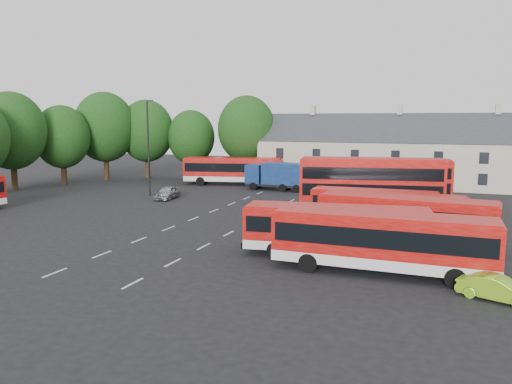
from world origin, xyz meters
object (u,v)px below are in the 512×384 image
lime_car (497,288)px  lamppost (148,145)px  box_truck (278,175)px  bus_dd_south (371,182)px  bus_row_a (382,238)px  silver_car (168,192)px

lime_car → lamppost: size_ratio=0.34×
box_truck → lime_car: size_ratio=2.16×
bus_dd_south → lamppost: lamppost is taller
bus_dd_south → lamppost: (-24.01, 2.43, 2.69)m
box_truck → lamppost: (-11.68, -9.18, 3.70)m
box_truck → lime_car: 37.30m
box_truck → lamppost: 15.31m
bus_row_a → box_truck: size_ratio=1.56×
lime_car → box_truck: bearing=53.3°
bus_dd_south → lime_car: bearing=-76.1°
box_truck → silver_car: size_ratio=1.87×
lime_car → lamppost: 39.43m
lime_car → lamppost: (-32.53, 21.72, 4.94)m
box_truck → silver_car: (-8.76, -10.37, -1.13)m
bus_dd_south → silver_car: 21.24m
silver_car → lamppost: lamppost is taller
lamppost → lime_car: bearing=-33.7°
bus_row_a → silver_car: (-24.11, 18.30, -1.30)m
bus_row_a → lamppost: bearing=144.6°
silver_car → lamppost: bearing=150.4°
box_truck → lamppost: size_ratio=0.73×
lime_car → silver_car: bearing=74.5°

